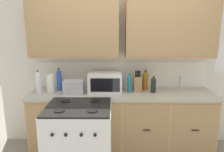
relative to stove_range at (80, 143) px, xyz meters
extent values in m
cube|color=silver|center=(0.53, 0.96, 0.71)|extent=(3.81, 0.05, 2.36)
cube|color=white|center=(0.53, 0.93, 0.64)|extent=(2.61, 0.01, 0.40)
cube|color=tan|center=(-0.15, 0.76, 1.39)|extent=(1.26, 0.34, 0.90)
cube|color=#A58052|center=(-0.15, 0.59, 1.39)|extent=(1.23, 0.01, 0.85)
cube|color=tan|center=(1.21, 0.76, 1.39)|extent=(1.26, 0.34, 0.90)
cube|color=#A58052|center=(1.21, 0.59, 1.39)|extent=(1.23, 0.01, 0.85)
cube|color=black|center=(0.53, 0.66, -0.42)|extent=(2.56, 0.48, 0.10)
cube|color=tan|center=(0.53, 0.63, 0.02)|extent=(2.61, 0.60, 0.77)
cube|color=#A88354|center=(-0.45, 0.33, 0.02)|extent=(0.60, 0.01, 0.71)
cube|color=black|center=(-0.45, 0.31, 0.01)|extent=(0.10, 0.01, 0.01)
cube|color=#A88354|center=(0.20, 0.33, 0.02)|extent=(0.60, 0.01, 0.71)
cube|color=black|center=(0.20, 0.31, 0.01)|extent=(0.10, 0.01, 0.01)
cube|color=#A88354|center=(0.86, 0.33, 0.02)|extent=(0.60, 0.01, 0.71)
cube|color=black|center=(0.86, 0.31, 0.01)|extent=(0.10, 0.01, 0.01)
cube|color=#A88354|center=(1.51, 0.33, 0.02)|extent=(0.60, 0.01, 0.71)
cube|color=black|center=(1.51, 0.31, 0.01)|extent=(0.10, 0.01, 0.01)
cube|color=#ADA899|center=(0.53, 0.63, 0.42)|extent=(2.64, 0.63, 0.04)
cube|color=#A8AAAF|center=(1.42, 0.66, 0.43)|extent=(0.56, 0.38, 0.02)
cube|color=white|center=(0.00, 0.00, -0.01)|extent=(0.76, 0.66, 0.92)
cube|color=black|center=(0.00, 0.00, 0.46)|extent=(0.74, 0.65, 0.02)
cylinder|color=black|center=(-0.18, -0.16, 0.47)|extent=(0.12, 0.12, 0.01)
cylinder|color=black|center=(0.18, -0.16, 0.47)|extent=(0.12, 0.12, 0.01)
cylinder|color=black|center=(-0.18, 0.16, 0.47)|extent=(0.12, 0.12, 0.01)
cylinder|color=black|center=(0.18, 0.16, 0.47)|extent=(0.12, 0.12, 0.01)
cylinder|color=black|center=(-0.22, -0.34, 0.28)|extent=(0.03, 0.02, 0.03)
cylinder|color=black|center=(-0.08, -0.34, 0.28)|extent=(0.03, 0.02, 0.03)
cylinder|color=black|center=(0.08, -0.34, 0.28)|extent=(0.03, 0.02, 0.03)
cylinder|color=black|center=(0.22, -0.34, 0.28)|extent=(0.03, 0.02, 0.03)
cube|color=white|center=(0.29, 0.70, 0.58)|extent=(0.48, 0.36, 0.28)
cube|color=black|center=(0.25, 0.51, 0.58)|extent=(0.31, 0.01, 0.19)
cube|color=#28282D|center=(0.45, 0.51, 0.58)|extent=(0.10, 0.01, 0.19)
cube|color=#B7B7BC|center=(-0.15, 0.57, 0.54)|extent=(0.28, 0.18, 0.19)
cube|color=black|center=(-0.20, 0.57, 0.63)|extent=(0.02, 0.13, 0.01)
cube|color=black|center=(-0.10, 0.57, 0.63)|extent=(0.02, 0.13, 0.01)
cube|color=#9C794E|center=(0.76, 0.70, 0.55)|extent=(0.11, 0.14, 0.22)
cylinder|color=black|center=(0.73, 0.69, 0.71)|extent=(0.02, 0.02, 0.09)
cylinder|color=black|center=(0.75, 0.69, 0.71)|extent=(0.02, 0.02, 0.09)
cylinder|color=black|center=(0.77, 0.69, 0.71)|extent=(0.02, 0.02, 0.09)
cylinder|color=black|center=(0.79, 0.69, 0.71)|extent=(0.02, 0.02, 0.09)
cylinder|color=#B2B5BA|center=(1.42, 0.84, 0.54)|extent=(0.02, 0.02, 0.20)
cylinder|color=white|center=(-0.51, 0.68, 0.57)|extent=(0.12, 0.12, 0.26)
cylinder|color=#1E707A|center=(0.64, 0.66, 0.55)|extent=(0.07, 0.07, 0.22)
cone|color=#1E707A|center=(0.64, 0.66, 0.69)|extent=(0.06, 0.06, 0.05)
cylinder|color=black|center=(0.64, 0.66, 0.71)|extent=(0.02, 0.02, 0.02)
cylinder|color=silver|center=(-0.65, 0.58, 0.58)|extent=(0.07, 0.07, 0.27)
cone|color=silver|center=(-0.65, 0.58, 0.74)|extent=(0.06, 0.06, 0.07)
cylinder|color=black|center=(-0.65, 0.58, 0.77)|extent=(0.02, 0.02, 0.02)
cylinder|color=black|center=(0.98, 0.64, 0.54)|extent=(0.07, 0.07, 0.19)
cone|color=black|center=(0.98, 0.64, 0.66)|extent=(0.07, 0.07, 0.05)
cylinder|color=black|center=(0.98, 0.64, 0.68)|extent=(0.03, 0.03, 0.02)
cylinder|color=blue|center=(-0.40, 0.74, 0.58)|extent=(0.07, 0.07, 0.27)
cone|color=blue|center=(-0.40, 0.74, 0.75)|extent=(0.06, 0.06, 0.07)
cylinder|color=black|center=(-0.40, 0.74, 0.77)|extent=(0.02, 0.02, 0.02)
cylinder|color=#9E6619|center=(0.89, 0.79, 0.56)|extent=(0.08, 0.08, 0.23)
cone|color=#9E6619|center=(0.89, 0.79, 0.71)|extent=(0.07, 0.07, 0.06)
cylinder|color=black|center=(0.89, 0.79, 0.73)|extent=(0.03, 0.03, 0.02)
camera|label=1|loc=(0.41, -2.36, 1.35)|focal=34.59mm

